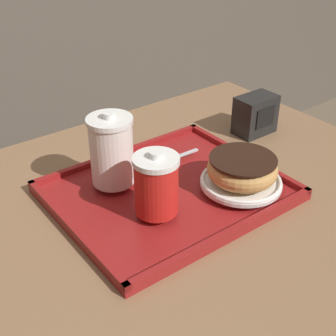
# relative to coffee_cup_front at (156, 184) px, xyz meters

# --- Properties ---
(cafe_table) EXTENTS (1.03, 0.84, 0.70)m
(cafe_table) POSITION_rel_coffee_cup_front_xyz_m (0.08, 0.02, -0.24)
(cafe_table) COLOR #846042
(cafe_table) RESTS_ON ground_plane
(serving_tray) EXTENTS (0.44, 0.36, 0.02)m
(serving_tray) POSITION_rel_coffee_cup_front_xyz_m (0.07, 0.05, -0.07)
(serving_tray) COLOR maroon
(serving_tray) RESTS_ON cafe_table
(coffee_cup_front) EXTENTS (0.08, 0.08, 0.12)m
(coffee_cup_front) POSITION_rel_coffee_cup_front_xyz_m (0.00, 0.00, 0.00)
(coffee_cup_front) COLOR red
(coffee_cup_front) RESTS_ON serving_tray
(coffee_cup_rear) EXTENTS (0.09, 0.09, 0.15)m
(coffee_cup_rear) POSITION_rel_coffee_cup_front_xyz_m (-0.01, 0.13, 0.01)
(coffee_cup_rear) COLOR white
(coffee_cup_rear) RESTS_ON serving_tray
(plate_with_chocolate_donut) EXTENTS (0.16, 0.16, 0.01)m
(plate_with_chocolate_donut) POSITION_rel_coffee_cup_front_xyz_m (0.18, -0.03, -0.05)
(plate_with_chocolate_donut) COLOR white
(plate_with_chocolate_donut) RESTS_ON serving_tray
(donut_chocolate_glazed) EXTENTS (0.14, 0.14, 0.05)m
(donut_chocolate_glazed) POSITION_rel_coffee_cup_front_xyz_m (0.18, -0.03, -0.02)
(donut_chocolate_glazed) COLOR tan
(donut_chocolate_glazed) RESTS_ON plate_with_chocolate_donut
(spoon) EXTENTS (0.15, 0.02, 0.01)m
(spoon) POSITION_rel_coffee_cup_front_xyz_m (0.09, 0.13, -0.05)
(spoon) COLOR silver
(spoon) RESTS_ON serving_tray
(napkin_dispenser) EXTENTS (0.10, 0.07, 0.10)m
(napkin_dispenser) POSITION_rel_coffee_cup_front_xyz_m (0.41, 0.15, -0.03)
(napkin_dispenser) COLOR black
(napkin_dispenser) RESTS_ON cafe_table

